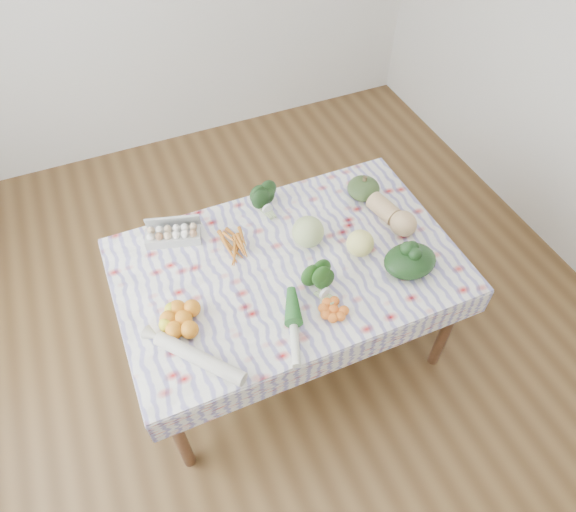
{
  "coord_description": "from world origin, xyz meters",
  "views": [
    {
      "loc": [
        -0.63,
        -1.47,
        2.71
      ],
      "look_at": [
        0.0,
        0.0,
        0.82
      ],
      "focal_mm": 32.0,
      "sensor_mm": 36.0,
      "label": 1
    }
  ],
  "objects_px": {
    "cabbage": "(308,232)",
    "butternut_squash": "(393,214)",
    "kabocha_squash": "(363,188)",
    "dining_table": "(288,274)",
    "egg_carton": "(173,236)",
    "grapefruit": "(360,243)"
  },
  "relations": [
    {
      "from": "dining_table",
      "to": "butternut_squash",
      "type": "relative_size",
      "value": 5.49
    },
    {
      "from": "cabbage",
      "to": "dining_table",
      "type": "bearing_deg",
      "value": -148.91
    },
    {
      "from": "dining_table",
      "to": "egg_carton",
      "type": "distance_m",
      "value": 0.61
    },
    {
      "from": "kabocha_squash",
      "to": "grapefruit",
      "type": "height_order",
      "value": "grapefruit"
    },
    {
      "from": "grapefruit",
      "to": "dining_table",
      "type": "bearing_deg",
      "value": 168.48
    },
    {
      "from": "kabocha_squash",
      "to": "grapefruit",
      "type": "relative_size",
      "value": 1.3
    },
    {
      "from": "egg_carton",
      "to": "butternut_squash",
      "type": "xyz_separation_m",
      "value": [
        1.08,
        -0.33,
        0.03
      ]
    },
    {
      "from": "egg_carton",
      "to": "butternut_squash",
      "type": "height_order",
      "value": "butternut_squash"
    },
    {
      "from": "kabocha_squash",
      "to": "butternut_squash",
      "type": "height_order",
      "value": "butternut_squash"
    },
    {
      "from": "grapefruit",
      "to": "butternut_squash",
      "type": "bearing_deg",
      "value": 24.34
    },
    {
      "from": "cabbage",
      "to": "grapefruit",
      "type": "xyz_separation_m",
      "value": [
        0.21,
        -0.16,
        -0.01
      ]
    },
    {
      "from": "cabbage",
      "to": "grapefruit",
      "type": "relative_size",
      "value": 1.18
    },
    {
      "from": "butternut_squash",
      "to": "grapefruit",
      "type": "distance_m",
      "value": 0.28
    },
    {
      "from": "kabocha_squash",
      "to": "butternut_squash",
      "type": "xyz_separation_m",
      "value": [
        0.04,
        -0.24,
        0.01
      ]
    },
    {
      "from": "egg_carton",
      "to": "cabbage",
      "type": "relative_size",
      "value": 1.71
    },
    {
      "from": "kabocha_squash",
      "to": "cabbage",
      "type": "distance_m",
      "value": 0.46
    },
    {
      "from": "cabbage",
      "to": "butternut_squash",
      "type": "xyz_separation_m",
      "value": [
        0.46,
        -0.04,
        -0.01
      ]
    },
    {
      "from": "egg_carton",
      "to": "dining_table",
      "type": "bearing_deg",
      "value": -22.04
    },
    {
      "from": "cabbage",
      "to": "butternut_squash",
      "type": "bearing_deg",
      "value": -5.55
    },
    {
      "from": "butternut_squash",
      "to": "grapefruit",
      "type": "bearing_deg",
      "value": -167.75
    },
    {
      "from": "dining_table",
      "to": "grapefruit",
      "type": "relative_size",
      "value": 11.75
    },
    {
      "from": "dining_table",
      "to": "kabocha_squash",
      "type": "xyz_separation_m",
      "value": [
        0.57,
        0.28,
        0.14
      ]
    }
  ]
}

